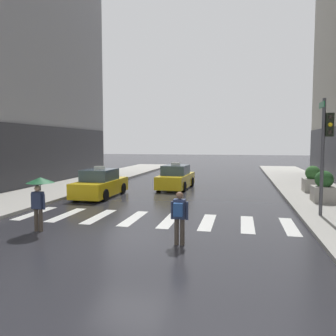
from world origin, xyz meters
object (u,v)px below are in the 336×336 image
object	(u,v)px
planter_near_corner	(324,188)
traffic_light_pole	(326,140)
pedestrian_with_backpack	(179,214)
taxi_lead	(100,184)
pedestrian_with_umbrella	(40,189)
planter_mid_block	(313,180)
taxi_second	(176,178)

from	to	relation	value
planter_near_corner	traffic_light_pole	bearing A→B (deg)	-103.05
pedestrian_with_backpack	traffic_light_pole	bearing A→B (deg)	42.30
taxi_lead	pedestrian_with_umbrella	world-z (taller)	pedestrian_with_umbrella
traffic_light_pole	planter_mid_block	size ratio (longest dim) A/B	3.00
taxi_second	pedestrian_with_backpack	world-z (taller)	taxi_second
planter_near_corner	planter_mid_block	size ratio (longest dim) A/B	1.00
planter_mid_block	taxi_second	bearing A→B (deg)	175.78
traffic_light_pole	taxi_lead	xyz separation A→B (m)	(-11.36, 3.28, -2.53)
taxi_second	pedestrian_with_backpack	bearing A→B (deg)	-78.40
taxi_second	taxi_lead	bearing A→B (deg)	-129.40
traffic_light_pole	taxi_lead	world-z (taller)	traffic_light_pole
taxi_second	planter_mid_block	distance (m)	8.74
planter_mid_block	pedestrian_with_backpack	bearing A→B (deg)	-117.65
planter_near_corner	pedestrian_with_umbrella	bearing A→B (deg)	-145.40
taxi_lead	planter_mid_block	xyz separation A→B (m)	(12.35, 3.78, 0.15)
taxi_second	pedestrian_with_umbrella	world-z (taller)	pedestrian_with_umbrella
traffic_light_pole	pedestrian_with_umbrella	size ratio (longest dim) A/B	2.47
pedestrian_with_umbrella	planter_near_corner	bearing A→B (deg)	34.60
taxi_lead	taxi_second	world-z (taller)	same
pedestrian_with_backpack	taxi_second	bearing A→B (deg)	101.60
taxi_lead	pedestrian_with_backpack	world-z (taller)	taxi_lead
traffic_light_pole	taxi_second	world-z (taller)	traffic_light_pole
pedestrian_with_backpack	planter_mid_block	world-z (taller)	planter_mid_block
pedestrian_with_umbrella	pedestrian_with_backpack	xyz separation A→B (m)	(5.10, -0.47, -0.54)
planter_near_corner	planter_mid_block	world-z (taller)	same
pedestrian_with_umbrella	taxi_second	bearing A→B (deg)	77.93
pedestrian_with_umbrella	planter_near_corner	distance (m)	13.45
pedestrian_with_umbrella	taxi_lead	bearing A→B (deg)	98.20
taxi_lead	planter_mid_block	bearing A→B (deg)	17.04
taxi_second	pedestrian_with_backpack	xyz separation A→B (m)	(2.55, -12.41, 0.25)
pedestrian_with_umbrella	planter_mid_block	bearing A→B (deg)	45.08
pedestrian_with_umbrella	pedestrian_with_backpack	size ratio (longest dim) A/B	1.18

